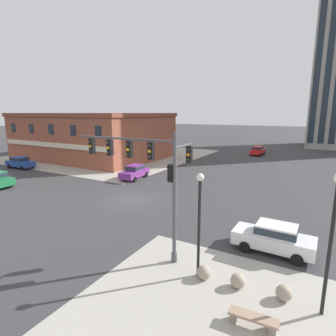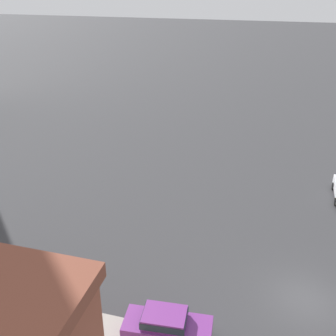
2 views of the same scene
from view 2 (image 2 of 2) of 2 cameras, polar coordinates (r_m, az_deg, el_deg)
ground_plane at (r=24.95m, az=19.04°, el=-17.43°), size 320.00×320.00×0.00m
car_cross_westbound at (r=21.20m, az=-0.22°, el=-21.60°), size 2.17×4.54×1.68m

